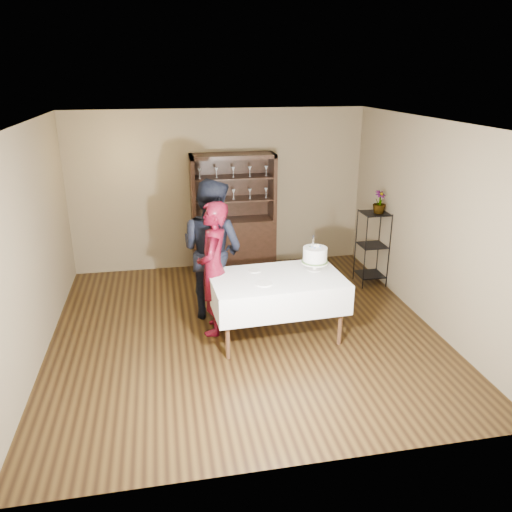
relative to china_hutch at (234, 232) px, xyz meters
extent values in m
plane|color=black|center=(-0.20, -2.25, -0.66)|extent=(5.00, 5.00, 0.00)
plane|color=silver|center=(-0.20, -2.25, 2.04)|extent=(5.00, 5.00, 0.00)
cube|color=#716148|center=(-0.20, 0.25, 0.69)|extent=(5.00, 0.02, 2.70)
cube|color=#716148|center=(-2.70, -2.25, 0.69)|extent=(0.02, 5.00, 2.70)
cube|color=#716148|center=(2.30, -2.25, 0.69)|extent=(0.02, 5.00, 2.70)
cube|color=black|center=(0.00, -0.01, -0.21)|extent=(1.40, 0.48, 0.90)
cube|color=black|center=(0.00, 0.21, 0.79)|extent=(1.40, 0.03, 1.10)
cube|color=black|center=(0.00, -0.01, 1.31)|extent=(1.40, 0.48, 0.06)
cube|color=black|center=(0.00, -0.01, 0.59)|extent=(1.28, 0.42, 0.02)
cube|color=black|center=(0.00, -0.01, 0.96)|extent=(1.28, 0.42, 0.02)
cylinder|color=black|center=(1.88, -1.25, -0.06)|extent=(0.02, 0.02, 1.20)
cylinder|color=black|center=(2.28, -1.25, -0.06)|extent=(0.02, 0.02, 1.20)
cylinder|color=black|center=(1.88, -0.85, -0.06)|extent=(0.02, 0.02, 1.20)
cylinder|color=black|center=(2.28, -0.85, -0.06)|extent=(0.02, 0.02, 1.20)
cube|color=black|center=(2.08, -1.05, -0.51)|extent=(0.40, 0.40, 0.02)
cube|color=black|center=(2.08, -1.05, -0.01)|extent=(0.40, 0.40, 0.01)
cube|color=black|center=(2.08, -1.05, 0.52)|extent=(0.40, 0.40, 0.02)
cube|color=silver|center=(0.19, -2.46, -0.03)|extent=(1.70, 1.10, 0.38)
cylinder|color=#452B19|center=(-0.51, -2.89, -0.27)|extent=(0.06, 0.06, 0.79)
cylinder|color=#452B19|center=(0.92, -2.82, -0.27)|extent=(0.06, 0.06, 0.79)
cylinder|color=#452B19|center=(-0.55, -2.10, -0.27)|extent=(0.06, 0.06, 0.79)
cylinder|color=#452B19|center=(0.88, -2.03, -0.27)|extent=(0.06, 0.06, 0.79)
imported|color=#3B0511|center=(-0.58, -2.16, 0.22)|extent=(0.56, 0.72, 1.76)
imported|color=black|center=(-0.55, -1.71, 0.31)|extent=(1.20, 1.19, 1.96)
cylinder|color=white|center=(0.72, -2.31, 0.17)|extent=(0.19, 0.19, 0.01)
cylinder|color=white|center=(0.72, -2.31, 0.21)|extent=(0.05, 0.05, 0.10)
cylinder|color=white|center=(0.72, -2.31, 0.27)|extent=(0.35, 0.35, 0.01)
cylinder|color=#45642F|center=(0.72, -2.31, 0.29)|extent=(0.34, 0.34, 0.02)
cylinder|color=silver|center=(0.72, -2.31, 0.37)|extent=(0.38, 0.38, 0.19)
sphere|color=#5F80CD|center=(0.75, -2.31, 0.48)|extent=(0.02, 0.02, 0.02)
cube|color=silver|center=(0.68, -2.33, 0.54)|extent=(0.02, 0.02, 0.14)
cube|color=black|center=(0.68, -2.33, 0.62)|extent=(0.02, 0.02, 0.05)
cylinder|color=white|center=(-0.02, -2.65, 0.17)|extent=(0.26, 0.26, 0.01)
cylinder|color=white|center=(-0.06, -2.22, 0.17)|extent=(0.17, 0.17, 0.01)
imported|color=#45642F|center=(2.12, -1.09, 0.70)|extent=(0.27, 0.27, 0.35)
camera|label=1|loc=(-1.17, -8.09, 2.58)|focal=35.00mm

